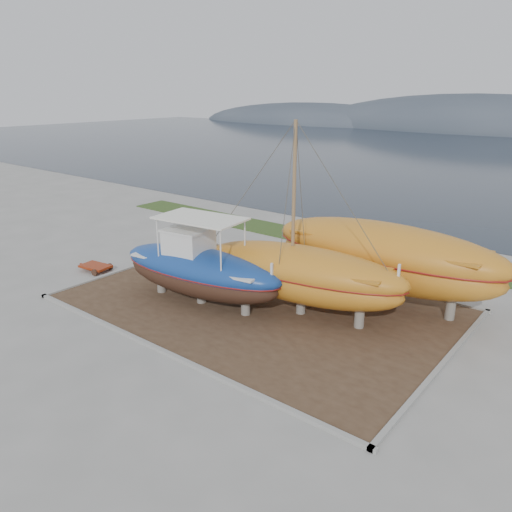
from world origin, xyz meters
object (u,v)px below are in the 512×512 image
Objects in this scene: blue_caique at (200,261)px; orange_bare_hull at (383,264)px; orange_sailboat at (303,222)px; red_trailer at (96,268)px; white_dinghy at (169,259)px.

blue_caique reaches higher than orange_bare_hull.
orange_bare_hull is at bearing 49.85° from orange_sailboat.
orange_sailboat is at bearing 3.29° from red_trailer.
orange_sailboat is at bearing 17.40° from blue_caique.
white_dinghy is (-4.94, 2.31, -1.59)m from blue_caique.
orange_sailboat is (9.48, -0.27, 3.83)m from white_dinghy.
blue_caique is 0.91× the size of orange_sailboat.
orange_bare_hull is (11.78, 3.38, 1.35)m from white_dinghy.
orange_bare_hull is (2.31, 3.65, -2.48)m from orange_sailboat.
blue_caique is 5.68m from white_dinghy.
orange_sailboat reaches higher than red_trailer.
orange_sailboat reaches higher than orange_bare_hull.
red_trailer is at bearing -143.17° from white_dinghy.
orange_bare_hull is 16.27m from red_trailer.
blue_caique is 3.48× the size of red_trailer.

